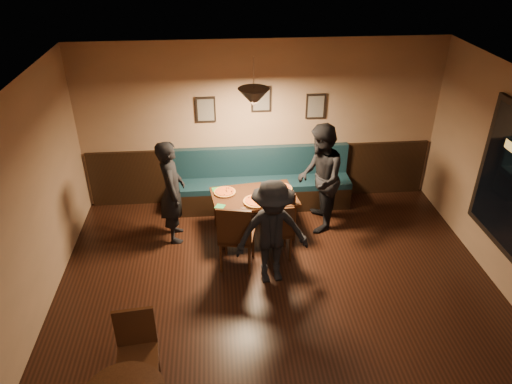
% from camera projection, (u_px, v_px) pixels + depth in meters
% --- Properties ---
extents(floor, '(7.00, 7.00, 0.00)m').
position_uv_depth(floor, '(289.00, 347.00, 5.61)').
color(floor, black).
rests_on(floor, ground).
extents(ceiling, '(7.00, 7.00, 0.00)m').
position_uv_depth(ceiling, '(300.00, 124.00, 4.21)').
color(ceiling, silver).
rests_on(ceiling, ground).
extents(wall_back, '(6.00, 0.00, 6.00)m').
position_uv_depth(wall_back, '(261.00, 124.00, 7.93)').
color(wall_back, '#8C704F').
rests_on(wall_back, ground).
extents(wainscot, '(5.88, 0.06, 1.00)m').
position_uv_depth(wainscot, '(261.00, 173.00, 8.36)').
color(wainscot, black).
rests_on(wainscot, ground).
extents(booth_bench, '(3.00, 0.60, 1.00)m').
position_uv_depth(booth_bench, '(262.00, 180.00, 8.12)').
color(booth_bench, '#0F232D').
rests_on(booth_bench, ground).
extents(picture_left, '(0.32, 0.04, 0.42)m').
position_uv_depth(picture_left, '(206.00, 110.00, 7.69)').
color(picture_left, black).
rests_on(picture_left, wall_back).
extents(picture_center, '(0.32, 0.04, 0.42)m').
position_uv_depth(picture_center, '(261.00, 99.00, 7.68)').
color(picture_center, black).
rests_on(picture_center, wall_back).
extents(picture_right, '(0.32, 0.04, 0.42)m').
position_uv_depth(picture_right, '(316.00, 106.00, 7.83)').
color(picture_right, black).
rests_on(picture_right, wall_back).
extents(pendant_lamp, '(0.44, 0.44, 0.25)m').
position_uv_depth(pendant_lamp, '(254.00, 97.00, 6.53)').
color(pendant_lamp, black).
rests_on(pendant_lamp, ceiling).
extents(dining_table, '(1.37, 0.98, 0.68)m').
position_uv_depth(dining_table, '(254.00, 214.00, 7.49)').
color(dining_table, black).
rests_on(dining_table, floor).
extents(chair_near_left, '(0.56, 0.56, 1.06)m').
position_uv_depth(chair_near_left, '(237.00, 234.00, 6.69)').
color(chair_near_left, black).
rests_on(chair_near_left, floor).
extents(chair_near_right, '(0.44, 0.44, 0.93)m').
position_uv_depth(chair_near_right, '(276.00, 229.00, 6.91)').
color(chair_near_right, black).
rests_on(chair_near_right, floor).
extents(diner_left, '(0.45, 0.63, 1.64)m').
position_uv_depth(diner_left, '(172.00, 192.00, 7.14)').
color(diner_left, black).
rests_on(diner_left, floor).
extents(diner_right, '(0.79, 0.94, 1.76)m').
position_uv_depth(diner_right, '(320.00, 179.00, 7.38)').
color(diner_right, black).
rests_on(diner_right, floor).
extents(diner_front, '(1.06, 0.69, 1.54)m').
position_uv_depth(diner_front, '(272.00, 233.00, 6.30)').
color(diner_front, black).
rests_on(diner_front, floor).
extents(pizza_a, '(0.35, 0.35, 0.04)m').
position_uv_depth(pizza_a, '(225.00, 192.00, 7.37)').
color(pizza_a, '#CA5F26').
rests_on(pizza_a, dining_table).
extents(pizza_b, '(0.49, 0.49, 0.04)m').
position_uv_depth(pizza_b, '(256.00, 201.00, 7.13)').
color(pizza_b, orange).
rests_on(pizza_b, dining_table).
extents(pizza_c, '(0.41, 0.41, 0.04)m').
position_uv_depth(pizza_c, '(281.00, 188.00, 7.47)').
color(pizza_c, gold).
rests_on(pizza_c, dining_table).
extents(soda_glass, '(0.10, 0.10, 0.17)m').
position_uv_depth(soda_glass, '(293.00, 199.00, 7.07)').
color(soda_glass, black).
rests_on(soda_glass, dining_table).
extents(tabasco_bottle, '(0.03, 0.03, 0.13)m').
position_uv_depth(tabasco_bottle, '(285.00, 192.00, 7.29)').
color(tabasco_bottle, '#880704').
rests_on(tabasco_bottle, dining_table).
extents(napkin_a, '(0.18, 0.18, 0.01)m').
position_uv_depth(napkin_a, '(217.00, 190.00, 7.47)').
color(napkin_a, '#217E32').
rests_on(napkin_a, dining_table).
extents(napkin_b, '(0.17, 0.17, 0.01)m').
position_uv_depth(napkin_b, '(220.00, 206.00, 7.04)').
color(napkin_b, '#1F7738').
rests_on(napkin_b, dining_table).
extents(cutlery_set, '(0.17, 0.07, 0.00)m').
position_uv_depth(cutlery_set, '(251.00, 208.00, 6.99)').
color(cutlery_set, '#BCBCC1').
rests_on(cutlery_set, dining_table).
extents(cafe_chair_far, '(0.46, 0.46, 0.95)m').
position_uv_depth(cafe_chair_far, '(137.00, 357.00, 4.89)').
color(cafe_chair_far, black).
rests_on(cafe_chair_far, floor).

